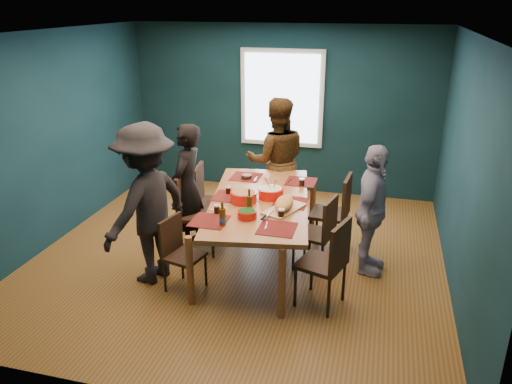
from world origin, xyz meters
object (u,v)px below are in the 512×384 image
(chair_left_mid, at_px, (190,207))
(person_right, at_px, (372,211))
(chair_right_far, at_px, (337,208))
(person_near_left, at_px, (147,205))
(bowl_herbs, at_px, (247,214))
(cutting_board, at_px, (284,204))
(person_far_left, at_px, (187,188))
(person_back, at_px, (277,161))
(chair_left_far, at_px, (207,196))
(dining_table, at_px, (260,206))
(chair_left_near, at_px, (178,248))
(bowl_dumpling, at_px, (271,192))
(chair_right_near, at_px, (330,258))
(bowl_salad, at_px, (243,196))
(chair_right_mid, at_px, (321,229))

(chair_left_mid, distance_m, person_right, 2.23)
(chair_right_far, distance_m, person_near_left, 2.37)
(bowl_herbs, relative_size, cutting_board, 0.30)
(chair_left_mid, height_order, person_near_left, person_near_left)
(person_far_left, relative_size, person_back, 0.91)
(chair_left_mid, bearing_deg, chair_left_far, 68.95)
(dining_table, bearing_deg, chair_left_near, -144.21)
(chair_left_far, bearing_deg, bowl_dumpling, -33.63)
(person_back, bearing_deg, chair_left_near, 56.56)
(chair_left_far, height_order, person_back, person_back)
(bowl_dumpling, distance_m, bowl_herbs, 0.65)
(chair_right_near, bearing_deg, bowl_dumpling, 153.21)
(chair_left_mid, distance_m, bowl_dumpling, 1.09)
(chair_right_near, bearing_deg, person_near_left, -163.99)
(person_far_left, xyz_separation_m, bowl_dumpling, (1.11, -0.13, 0.09))
(bowl_dumpling, bearing_deg, bowl_salad, -143.52)
(dining_table, xyz_separation_m, person_back, (-0.09, 1.34, 0.13))
(chair_right_far, bearing_deg, person_right, -41.95)
(chair_left_near, bearing_deg, chair_left_far, 109.66)
(person_far_left, bearing_deg, chair_right_near, 65.13)
(chair_left_mid, relative_size, cutting_board, 1.52)
(chair_left_far, bearing_deg, person_back, 37.25)
(person_back, bearing_deg, person_near_left, 45.90)
(dining_table, height_order, chair_left_far, chair_left_far)
(person_near_left, relative_size, cutting_board, 2.68)
(bowl_herbs, bearing_deg, chair_right_far, 53.28)
(chair_left_near, bearing_deg, person_back, 86.86)
(dining_table, relative_size, chair_right_far, 2.36)
(chair_left_mid, height_order, bowl_salad, chair_left_mid)
(chair_right_far, height_order, bowl_salad, chair_right_far)
(person_right, distance_m, cutting_board, 1.03)
(chair_left_near, relative_size, bowl_herbs, 4.04)
(chair_left_mid, height_order, person_right, person_right)
(chair_right_far, distance_m, bowl_herbs, 1.47)
(person_near_left, bearing_deg, dining_table, 137.26)
(chair_right_near, bearing_deg, bowl_salad, 169.39)
(bowl_dumpling, xyz_separation_m, bowl_herbs, (-0.12, -0.64, -0.02))
(chair_right_mid, relative_size, bowl_herbs, 4.45)
(chair_right_near, distance_m, person_back, 2.30)
(chair_right_far, bearing_deg, chair_right_near, -82.63)
(chair_left_far, relative_size, person_far_left, 0.61)
(chair_left_far, distance_m, chair_right_far, 1.72)
(bowl_dumpling, bearing_deg, cutting_board, -55.09)
(dining_table, height_order, person_back, person_back)
(person_right, xyz_separation_m, bowl_herbs, (-1.29, -0.70, 0.11))
(person_right, height_order, bowl_herbs, person_right)
(chair_right_near, xyz_separation_m, person_back, (-1.01, 2.05, 0.33))
(chair_left_far, distance_m, person_near_left, 1.28)
(chair_left_near, bearing_deg, chair_right_mid, 42.31)
(person_right, bearing_deg, person_near_left, 114.64)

